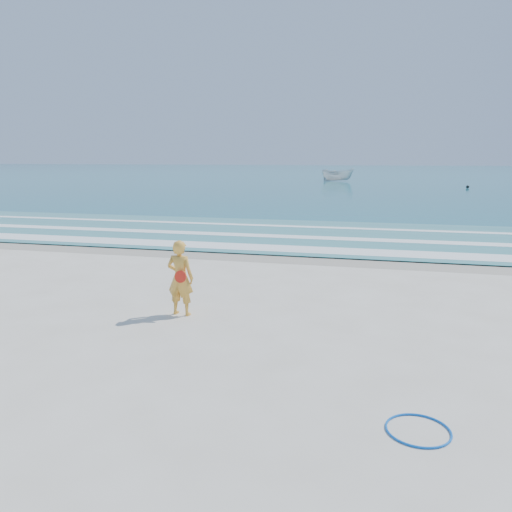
# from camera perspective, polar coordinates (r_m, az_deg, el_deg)

# --- Properties ---
(ground) EXTENTS (400.00, 400.00, 0.00)m
(ground) POSITION_cam_1_polar(r_m,az_deg,el_deg) (9.58, -8.04, -10.37)
(ground) COLOR silver
(ground) RESTS_ON ground
(wet_sand) EXTENTS (400.00, 2.40, 0.00)m
(wet_sand) POSITION_cam_1_polar(r_m,az_deg,el_deg) (17.91, 2.73, -0.03)
(wet_sand) COLOR #B2A893
(wet_sand) RESTS_ON ground
(ocean) EXTENTS (400.00, 190.00, 0.04)m
(ocean) POSITION_cam_1_polar(r_m,az_deg,el_deg) (113.34, 12.38, 9.27)
(ocean) COLOR #19727F
(ocean) RESTS_ON ground
(shallow) EXTENTS (400.00, 10.00, 0.01)m
(shallow) POSITION_cam_1_polar(r_m,az_deg,el_deg) (22.76, 5.19, 2.47)
(shallow) COLOR #59B7AD
(shallow) RESTS_ON ocean
(foam_near) EXTENTS (400.00, 1.40, 0.01)m
(foam_near) POSITION_cam_1_polar(r_m,az_deg,el_deg) (19.16, 3.49, 0.86)
(foam_near) COLOR white
(foam_near) RESTS_ON shallow
(foam_mid) EXTENTS (400.00, 0.90, 0.01)m
(foam_mid) POSITION_cam_1_polar(r_m,az_deg,el_deg) (21.98, 4.87, 2.19)
(foam_mid) COLOR white
(foam_mid) RESTS_ON shallow
(foam_far) EXTENTS (400.00, 0.60, 0.01)m
(foam_far) POSITION_cam_1_polar(r_m,az_deg,el_deg) (25.21, 6.07, 3.33)
(foam_far) COLOR white
(foam_far) RESTS_ON shallow
(hoop) EXTENTS (0.92, 0.92, 0.03)m
(hoop) POSITION_cam_1_polar(r_m,az_deg,el_deg) (7.21, 18.05, -18.39)
(hoop) COLOR blue
(hoop) RESTS_ON ground
(boat) EXTENTS (4.92, 2.66, 1.80)m
(boat) POSITION_cam_1_polar(r_m,az_deg,el_deg) (73.01, 9.30, 9.13)
(boat) COLOR silver
(boat) RESTS_ON ocean
(buoy) EXTENTS (0.35, 0.35, 0.35)m
(buoy) POSITION_cam_1_polar(r_m,az_deg,el_deg) (60.74, 23.03, 7.29)
(buoy) COLOR black
(buoy) RESTS_ON ocean
(woman) EXTENTS (0.66, 0.46, 1.71)m
(woman) POSITION_cam_1_polar(r_m,az_deg,el_deg) (11.28, -8.64, -2.48)
(woman) COLOR gold
(woman) RESTS_ON ground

